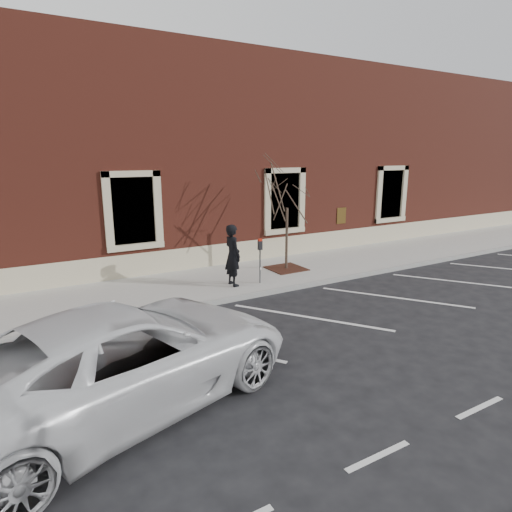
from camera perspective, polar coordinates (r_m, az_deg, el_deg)
ground at (r=13.23m, az=1.31°, el=-5.16°), size 120.00×120.00×0.00m
sidewalk_near at (r=14.66m, az=-2.26°, el=-3.00°), size 40.00×3.50×0.15m
curb_near at (r=13.17m, az=1.43°, el=-4.91°), size 40.00×0.12×0.15m
parking_stripes at (r=11.53m, az=7.09°, el=-8.12°), size 28.00×4.40×0.01m
building_civic at (r=19.56m, az=-10.84°, el=12.54°), size 40.00×8.62×8.00m
man at (r=13.43m, az=-3.13°, el=0.10°), size 0.48×0.72×1.96m
parking_meter at (r=13.62m, az=0.54°, el=0.46°), size 0.13×0.10×1.46m
tree_grate at (r=15.60m, az=4.04°, el=-1.66°), size 1.25×1.25×0.03m
sapling at (r=15.12m, az=4.22°, el=8.70°), size 2.43×2.43×4.05m
white_truck at (r=7.78m, az=-17.12°, el=-12.68°), size 6.83×4.58×1.74m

